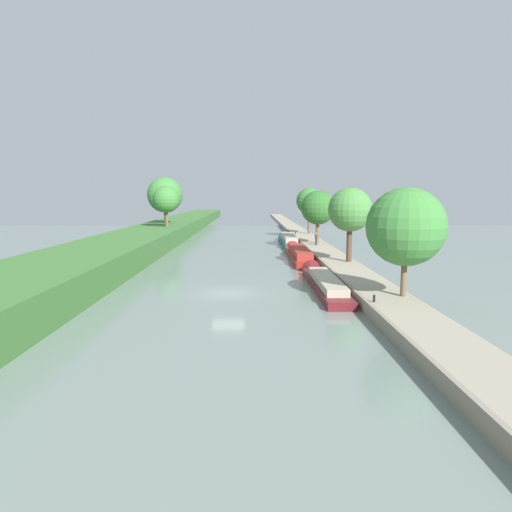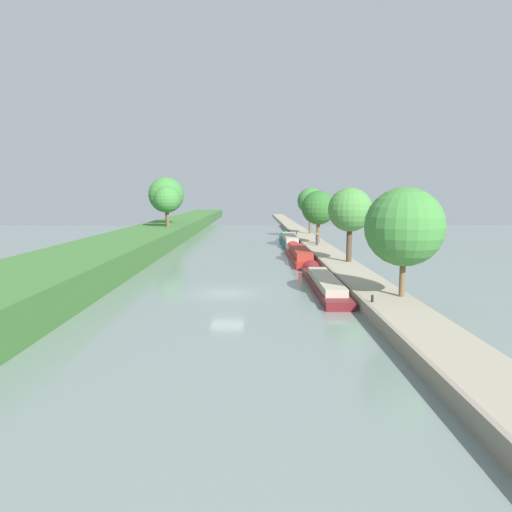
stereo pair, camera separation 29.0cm
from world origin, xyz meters
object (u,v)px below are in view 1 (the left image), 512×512
at_px(person_walking, 316,239).
at_px(mooring_bollard_near, 374,298).
at_px(narrowboat_maroon, 323,282).
at_px(mooring_bollard_far, 295,233).
at_px(narrowboat_teal, 288,240).
at_px(narrowboat_red, 299,254).

relative_size(person_walking, mooring_bollard_near, 3.69).
bearing_deg(narrowboat_maroon, mooring_bollard_far, 87.54).
relative_size(narrowboat_maroon, narrowboat_teal, 0.91).
relative_size(narrowboat_teal, person_walking, 10.27).
relative_size(mooring_bollard_near, mooring_bollard_far, 1.00).
distance_m(narrowboat_red, person_walking, 7.86).
height_order(narrowboat_maroon, mooring_bollard_near, mooring_bollard_near).
xyz_separation_m(narrowboat_maroon, narrowboat_red, (-0.23, 17.01, 0.13)).
distance_m(person_walking, mooring_bollard_far, 17.39).
height_order(person_walking, mooring_bollard_near, person_walking).
height_order(narrowboat_maroon, person_walking, person_walking).
height_order(narrowboat_red, mooring_bollard_near, narrowboat_red).
bearing_deg(mooring_bollard_far, mooring_bollard_near, -90.00).
xyz_separation_m(person_walking, mooring_bollard_near, (-1.09, -32.86, -0.65)).
relative_size(narrowboat_red, narrowboat_teal, 0.96).
distance_m(narrowboat_teal, mooring_bollard_near, 42.11).
bearing_deg(mooring_bollard_near, mooring_bollard_far, 90.00).
relative_size(narrowboat_teal, mooring_bollard_far, 37.90).
bearing_deg(person_walking, narrowboat_teal, 108.28).
bearing_deg(mooring_bollard_far, narrowboat_maroon, -92.46).
xyz_separation_m(narrowboat_red, mooring_bollard_near, (2.01, -25.73, 0.46)).
bearing_deg(narrowboat_maroon, narrowboat_red, 90.78).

